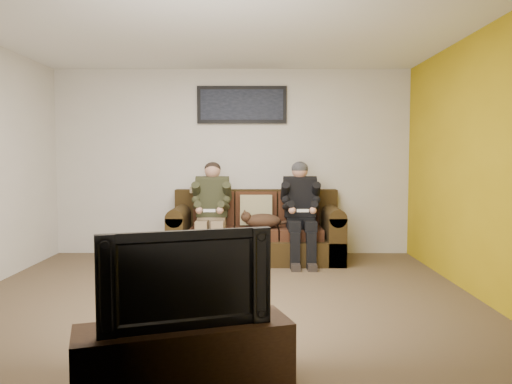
{
  "coord_description": "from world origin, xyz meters",
  "views": [
    {
      "loc": [
        0.35,
        -4.81,
        1.37
      ],
      "look_at": [
        0.33,
        1.2,
        0.95
      ],
      "focal_mm": 35.0,
      "sensor_mm": 36.0,
      "label": 1
    }
  ],
  "objects_px": {
    "person_right": "(301,206)",
    "framed_poster": "(242,105)",
    "sofa": "(256,233)",
    "person_left": "(212,206)",
    "tv_stand": "(185,357)",
    "cat": "(262,220)",
    "television": "(184,276)"
  },
  "relations": [
    {
      "from": "person_right",
      "to": "tv_stand",
      "type": "relative_size",
      "value": 1.05
    },
    {
      "from": "person_left",
      "to": "person_right",
      "type": "distance_m",
      "value": 1.16
    },
    {
      "from": "sofa",
      "to": "tv_stand",
      "type": "xyz_separation_m",
      "value": [
        -0.41,
        -3.78,
        -0.15
      ]
    },
    {
      "from": "person_left",
      "to": "cat",
      "type": "relative_size",
      "value": 1.98
    },
    {
      "from": "sofa",
      "to": "television",
      "type": "xyz_separation_m",
      "value": [
        -0.41,
        -3.78,
        0.33
      ]
    },
    {
      "from": "sofa",
      "to": "framed_poster",
      "type": "xyz_separation_m",
      "value": [
        -0.2,
        0.39,
        1.75
      ]
    },
    {
      "from": "sofa",
      "to": "television",
      "type": "height_order",
      "value": "television"
    },
    {
      "from": "sofa",
      "to": "tv_stand",
      "type": "height_order",
      "value": "sofa"
    },
    {
      "from": "person_right",
      "to": "television",
      "type": "distance_m",
      "value": 3.73
    },
    {
      "from": "tv_stand",
      "to": "framed_poster",
      "type": "bearing_deg",
      "value": 69.06
    },
    {
      "from": "person_left",
      "to": "framed_poster",
      "type": "height_order",
      "value": "framed_poster"
    },
    {
      "from": "cat",
      "to": "television",
      "type": "relative_size",
      "value": 0.67
    },
    {
      "from": "person_right",
      "to": "tv_stand",
      "type": "distance_m",
      "value": 3.77
    },
    {
      "from": "cat",
      "to": "sofa",
      "type": "bearing_deg",
      "value": 108.75
    },
    {
      "from": "person_right",
      "to": "tv_stand",
      "type": "height_order",
      "value": "person_right"
    },
    {
      "from": "television",
      "to": "framed_poster",
      "type": "bearing_deg",
      "value": 69.06
    },
    {
      "from": "person_right",
      "to": "cat",
      "type": "xyz_separation_m",
      "value": [
        -0.51,
        -0.02,
        -0.19
      ]
    },
    {
      "from": "person_left",
      "to": "framed_poster",
      "type": "xyz_separation_m",
      "value": [
        0.38,
        0.57,
        1.36
      ]
    },
    {
      "from": "framed_poster",
      "to": "tv_stand",
      "type": "bearing_deg",
      "value": -92.9
    },
    {
      "from": "person_left",
      "to": "tv_stand",
      "type": "relative_size",
      "value": 1.04
    },
    {
      "from": "person_right",
      "to": "television",
      "type": "height_order",
      "value": "person_right"
    },
    {
      "from": "sofa",
      "to": "tv_stand",
      "type": "relative_size",
      "value": 1.79
    },
    {
      "from": "person_right",
      "to": "framed_poster",
      "type": "relative_size",
      "value": 1.05
    },
    {
      "from": "framed_poster",
      "to": "person_left",
      "type": "bearing_deg",
      "value": -123.46
    },
    {
      "from": "sofa",
      "to": "framed_poster",
      "type": "distance_m",
      "value": 1.81
    },
    {
      "from": "person_right",
      "to": "cat",
      "type": "relative_size",
      "value": 2.0
    },
    {
      "from": "person_left",
      "to": "television",
      "type": "distance_m",
      "value": 3.6
    },
    {
      "from": "person_left",
      "to": "person_right",
      "type": "relative_size",
      "value": 0.99
    },
    {
      "from": "sofa",
      "to": "person_right",
      "type": "distance_m",
      "value": 0.72
    },
    {
      "from": "cat",
      "to": "framed_poster",
      "type": "bearing_deg",
      "value": 114.48
    },
    {
      "from": "sofa",
      "to": "television",
      "type": "relative_size",
      "value": 2.28
    },
    {
      "from": "framed_poster",
      "to": "cat",
      "type": "bearing_deg",
      "value": -65.52
    }
  ]
}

